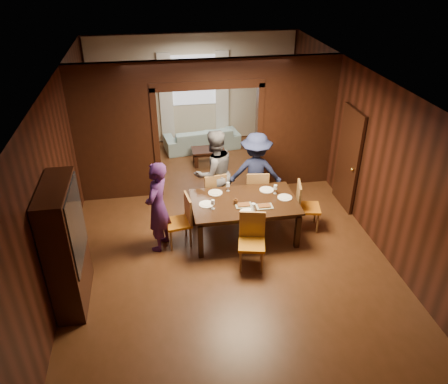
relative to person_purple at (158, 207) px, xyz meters
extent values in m
plane|color=#4D2C15|center=(1.17, 0.38, -0.85)|extent=(9.00, 9.00, 0.00)
cube|color=silver|center=(1.17, 0.38, 2.05)|extent=(5.50, 9.00, 0.02)
cube|color=black|center=(1.17, 4.88, 0.60)|extent=(5.50, 0.02, 2.90)
cube|color=black|center=(-1.58, 0.38, 0.60)|extent=(0.02, 9.00, 2.90)
cube|color=black|center=(3.92, 0.38, 0.60)|extent=(0.02, 9.00, 2.90)
cube|color=black|center=(-0.76, 1.98, 0.35)|extent=(1.65, 0.15, 2.40)
cube|color=black|center=(3.09, 1.98, 0.35)|extent=(1.65, 0.15, 2.40)
cube|color=black|center=(1.17, 1.98, 1.80)|extent=(5.50, 0.15, 0.50)
cube|color=beige|center=(1.17, 4.85, 0.60)|extent=(5.40, 0.04, 2.85)
imported|color=#421D55|center=(0.00, 0.00, 0.00)|extent=(0.63, 0.73, 1.69)
imported|color=#505057|center=(1.15, 1.02, 0.05)|extent=(1.05, 0.94, 1.78)
imported|color=#1A2041|center=(1.98, 0.99, 0.00)|extent=(1.20, 0.85, 1.69)
imported|color=#9DC5CD|center=(1.28, 4.23, -0.56)|extent=(2.07, 1.04, 0.58)
imported|color=black|center=(1.67, 0.20, -0.05)|extent=(0.32, 0.32, 0.08)
cube|color=black|center=(1.57, 0.09, -0.47)|extent=(1.92, 1.19, 0.76)
cube|color=black|center=(1.32, 3.26, -0.65)|extent=(0.80, 0.50, 0.40)
cube|color=black|center=(-1.36, -1.12, 0.15)|extent=(0.40, 1.20, 2.00)
cube|color=black|center=(3.87, 0.88, 0.20)|extent=(0.06, 0.90, 2.10)
cube|color=silver|center=(1.17, 4.82, 0.85)|extent=(1.20, 0.03, 1.30)
cube|color=white|center=(0.42, 4.78, 0.40)|extent=(0.35, 0.06, 2.40)
cube|color=white|center=(1.92, 4.78, 0.40)|extent=(0.35, 0.06, 2.40)
cylinder|color=silver|center=(0.87, 0.08, -0.08)|extent=(0.27, 0.27, 0.01)
cylinder|color=silver|center=(1.09, 0.46, -0.08)|extent=(0.27, 0.27, 0.01)
cylinder|color=silver|center=(2.07, 0.41, -0.08)|extent=(0.27, 0.27, 0.01)
cylinder|color=silver|center=(2.33, 0.08, -0.08)|extent=(0.27, 0.27, 0.01)
cylinder|color=white|center=(1.54, -0.30, -0.08)|extent=(0.27, 0.27, 0.01)
cube|color=gray|center=(1.52, -0.08, -0.07)|extent=(0.30, 0.20, 0.04)
cube|color=gray|center=(1.87, -0.17, -0.07)|extent=(0.30, 0.20, 0.04)
cylinder|color=white|center=(1.65, -0.25, -0.02)|extent=(0.07, 0.07, 0.14)
camera|label=1|loc=(0.08, -6.57, 4.02)|focal=35.00mm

